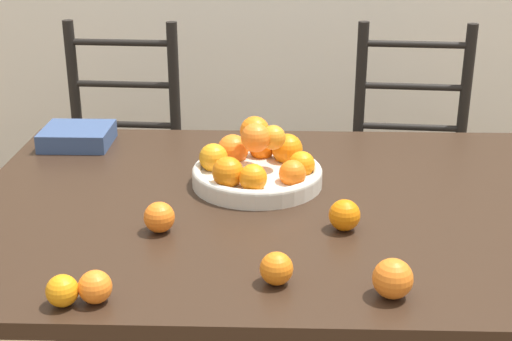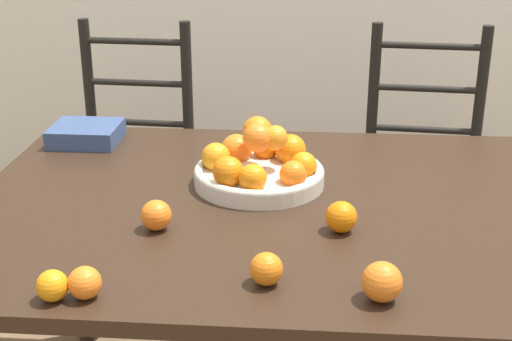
% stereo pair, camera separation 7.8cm
% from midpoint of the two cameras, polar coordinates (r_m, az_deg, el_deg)
% --- Properties ---
extents(dining_table, '(1.62, 1.09, 0.75)m').
position_cam_midpoint_polar(dining_table, '(1.78, 4.71, -5.07)').
color(dining_table, black).
rests_on(dining_table, ground_plane).
extents(fruit_bowl, '(0.34, 0.34, 0.17)m').
position_cam_midpoint_polar(fruit_bowl, '(1.83, 1.46, 0.32)').
color(fruit_bowl, beige).
rests_on(fruit_bowl, dining_table).
extents(orange_loose_0, '(0.08, 0.08, 0.08)m').
position_cam_midpoint_polar(orange_loose_0, '(1.35, 11.69, -8.74)').
color(orange_loose_0, orange).
rests_on(orange_loose_0, dining_table).
extents(orange_loose_1, '(0.07, 0.07, 0.07)m').
position_cam_midpoint_polar(orange_loose_1, '(1.38, 2.46, -7.89)').
color(orange_loose_1, orange).
rests_on(orange_loose_1, dining_table).
extents(orange_loose_2, '(0.07, 0.07, 0.07)m').
position_cam_midpoint_polar(orange_loose_2, '(1.59, 8.23, -3.71)').
color(orange_loose_2, orange).
rests_on(orange_loose_2, dining_table).
extents(orange_loose_3, '(0.07, 0.07, 0.07)m').
position_cam_midpoint_polar(orange_loose_3, '(1.60, -6.61, -3.59)').
color(orange_loose_3, orange).
rests_on(orange_loose_3, dining_table).
extents(orange_loose_4, '(0.06, 0.06, 0.06)m').
position_cam_midpoint_polar(orange_loose_4, '(1.36, -11.94, -8.80)').
color(orange_loose_4, orange).
rests_on(orange_loose_4, dining_table).
extents(orange_loose_5, '(0.06, 0.06, 0.06)m').
position_cam_midpoint_polar(orange_loose_5, '(1.37, -14.41, -8.94)').
color(orange_loose_5, orange).
rests_on(orange_loose_5, dining_table).
extents(chair_left, '(0.44, 0.42, 1.02)m').
position_cam_midpoint_polar(chair_left, '(2.67, -9.11, -0.16)').
color(chair_left, black).
rests_on(chair_left, ground_plane).
extents(chair_right, '(0.45, 0.43, 1.02)m').
position_cam_midpoint_polar(chair_right, '(2.64, 13.94, -0.83)').
color(chair_right, black).
rests_on(chair_right, ground_plane).
extents(book_stack, '(0.20, 0.18, 0.05)m').
position_cam_midpoint_polar(book_stack, '(2.20, -12.44, 2.90)').
color(book_stack, '#334770').
rests_on(book_stack, dining_table).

